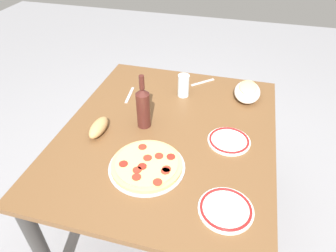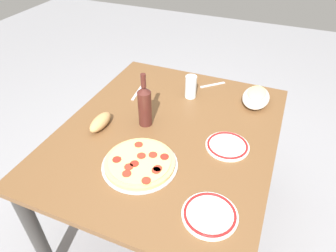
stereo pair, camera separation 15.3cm
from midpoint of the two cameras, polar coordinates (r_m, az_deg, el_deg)
The scene contains 11 objects.
ground_plane at distance 2.08m, azimuth -2.19°, elevation -16.77°, with size 8.00×8.00×0.00m, color gray.
dining_table at distance 1.61m, azimuth -2.71°, elevation -3.93°, with size 1.27×1.07×0.73m.
pepperoni_pizza at distance 1.35m, azimuth -7.27°, elevation -7.45°, with size 0.34×0.34×0.03m.
baked_pasta_dish at distance 1.82m, azimuth 12.45°, elevation 6.41°, with size 0.24×0.15×0.08m.
wine_bottle at distance 1.52m, azimuth -7.58°, elevation 3.52°, with size 0.07×0.07×0.29m.
water_glass at distance 1.78m, azimuth 0.63°, elevation 7.54°, with size 0.07×0.07×0.13m, color silver.
side_plate_near at distance 1.49m, azimuth 8.57°, elevation -2.84°, with size 0.21×0.21×0.02m.
side_plate_far at distance 1.20m, azimuth 7.19°, elevation -15.47°, with size 0.21×0.21×0.02m.
bread_loaf at distance 1.57m, azimuth -15.68°, elevation -0.36°, with size 0.17×0.07×0.06m, color tan.
fork_left at distance 1.84m, azimuth -9.63°, elevation 5.70°, with size 0.17×0.02×0.01m, color #B7B7BC.
fork_right at distance 1.95m, azimuth 4.32°, elevation 8.15°, with size 0.17×0.02×0.01m, color #B7B7BC.
Camera 1 is at (1.16, 0.31, 1.70)m, focal length 32.33 mm.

